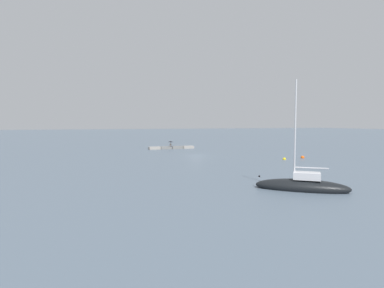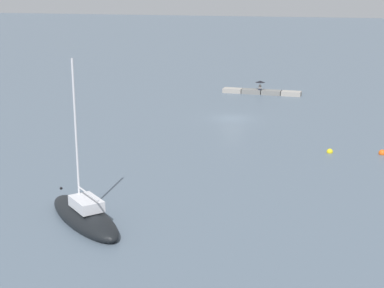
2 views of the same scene
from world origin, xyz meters
TOP-DOWN VIEW (x-y plane):
  - ground_plane at (0.00, 0.00)m, footprint 500.00×500.00m
  - seawall_pier at (-0.00, -16.44)m, footprint 10.75×1.59m
  - person_seated_grey_left at (0.22, -16.31)m, footprint 0.46×0.65m
  - umbrella_open_black at (0.23, -16.43)m, footprint 1.32×1.32m
  - sailboat_black_mid at (1.47, 31.57)m, footprint 7.96×7.04m
  - mooring_buoy_mid at (-15.94, 10.02)m, footprint 0.64×0.64m
  - mooring_buoy_far at (-11.55, 10.91)m, footprint 0.55×0.55m

SIDE VIEW (x-z plane):
  - ground_plane at x=0.00m, z-range 0.00..0.00m
  - mooring_buoy_far at x=-11.55m, z-range -0.18..0.37m
  - mooring_buoy_mid at x=-15.94m, z-range -0.21..0.43m
  - seawall_pier at x=0.00m, z-range 0.00..0.60m
  - sailboat_black_mid at x=1.47m, z-range -4.81..5.62m
  - person_seated_grey_left at x=0.22m, z-range 0.49..1.22m
  - umbrella_open_black at x=0.23m, z-range 1.07..2.36m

